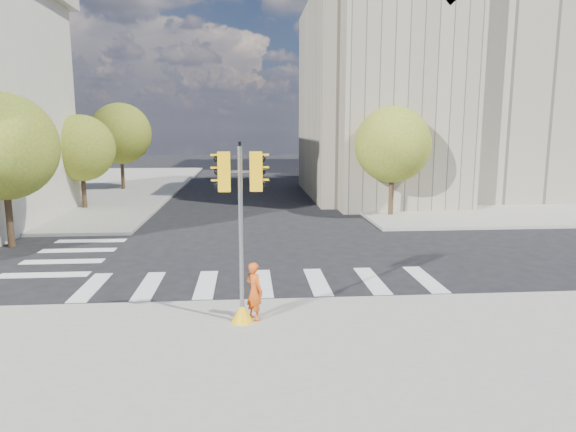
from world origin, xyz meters
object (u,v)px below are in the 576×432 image
object	(u,v)px
lamp_near	(383,134)
traffic_signal	(241,248)
photographer	(254,291)
lamp_far	(342,132)

from	to	relation	value
lamp_near	traffic_signal	xyz separation A→B (m)	(-8.71, -19.71, -2.53)
lamp_near	photographer	size ratio (longest dim) A/B	5.43
traffic_signal	photographer	distance (m)	1.20
lamp_near	traffic_signal	distance (m)	21.70
lamp_far	lamp_near	bearing A→B (deg)	-90.00
lamp_near	traffic_signal	world-z (taller)	lamp_near
lamp_far	photographer	world-z (taller)	lamp_far
photographer	lamp_far	bearing A→B (deg)	-53.35
traffic_signal	photographer	xyz separation A→B (m)	(0.31, 0.16, -1.15)
photographer	lamp_near	bearing A→B (deg)	-62.54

